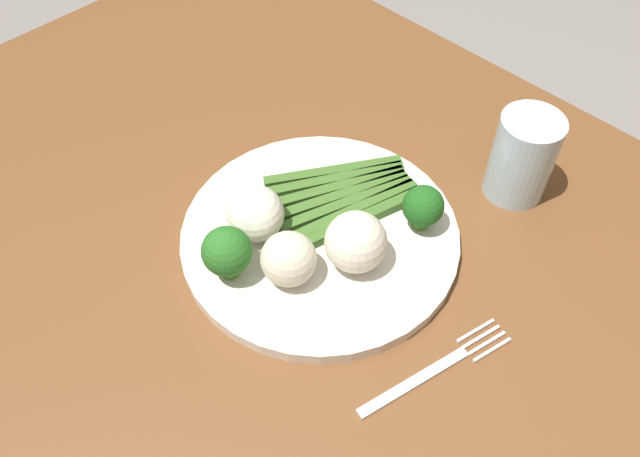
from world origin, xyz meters
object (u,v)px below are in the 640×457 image
(cauliflower_near_center, at_px, (255,214))
(fork, at_px, (436,369))
(plate, at_px, (320,236))
(cauliflower_mid, at_px, (356,242))
(broccoli_back, at_px, (227,252))
(dining_table, at_px, (348,348))
(asparagus_bundle, at_px, (344,196))
(broccoli_front, at_px, (422,206))
(water_glass, at_px, (522,157))
(cauliflower_back_right, at_px, (289,259))

(cauliflower_near_center, height_order, fork, cauliflower_near_center)
(plate, distance_m, fork, 0.19)
(cauliflower_mid, bearing_deg, broccoli_back, -128.17)
(dining_table, height_order, broccoli_back, broccoli_back)
(broccoli_back, bearing_deg, asparagus_bundle, 85.36)
(cauliflower_mid, bearing_deg, asparagus_bundle, 141.20)
(broccoli_front, relative_size, water_glass, 0.52)
(cauliflower_back_right, distance_m, water_glass, 0.28)
(plate, bearing_deg, dining_table, -19.26)
(cauliflower_near_center, relative_size, water_glass, 0.58)
(fork, relative_size, water_glass, 1.61)
(cauliflower_near_center, relative_size, fork, 0.36)
(dining_table, height_order, fork, fork)
(cauliflower_near_center, height_order, cauliflower_back_right, cauliflower_near_center)
(broccoli_front, xyz_separation_m, cauliflower_mid, (-0.02, -0.08, 0.00))
(broccoli_back, relative_size, cauliflower_mid, 0.97)
(dining_table, bearing_deg, plate, 160.74)
(water_glass, bearing_deg, broccoli_back, -112.43)
(dining_table, relative_size, cauliflower_back_right, 23.15)
(broccoli_front, bearing_deg, water_glass, 74.99)
(dining_table, height_order, plate, plate)
(dining_table, distance_m, broccoli_front, 0.19)
(broccoli_front, bearing_deg, dining_table, -89.51)
(dining_table, xyz_separation_m, fork, (0.11, -0.01, 0.12))
(dining_table, relative_size, asparagus_bundle, 7.23)
(water_glass, bearing_deg, dining_table, -98.17)
(asparagus_bundle, xyz_separation_m, cauliflower_back_right, (0.03, -0.11, 0.02))
(broccoli_back, height_order, cauliflower_near_center, broccoli_back)
(asparagus_bundle, distance_m, broccoli_back, 0.15)
(broccoli_back, bearing_deg, cauliflower_near_center, 110.94)
(dining_table, height_order, water_glass, water_glass)
(plate, bearing_deg, water_glass, 63.84)
(broccoli_back, height_order, water_glass, water_glass)
(asparagus_bundle, xyz_separation_m, cauliflower_mid, (0.07, -0.05, 0.03))
(cauliflower_mid, bearing_deg, water_glass, 76.59)
(broccoli_front, xyz_separation_m, water_glass, (0.03, 0.13, 0.01))
(asparagus_bundle, bearing_deg, cauliflower_mid, 72.44)
(dining_table, xyz_separation_m, broccoli_back, (-0.09, -0.08, 0.17))
(asparagus_bundle, distance_m, cauliflower_near_center, 0.11)
(cauliflower_back_right, bearing_deg, fork, 10.14)
(plate, relative_size, cauliflower_near_center, 4.94)
(broccoli_front, xyz_separation_m, fork, (0.12, -0.11, -0.04))
(fork, bearing_deg, cauliflower_near_center, 107.43)
(fork, bearing_deg, cauliflower_back_right, 113.82)
(cauliflower_near_center, bearing_deg, broccoli_front, 48.19)
(broccoli_front, xyz_separation_m, broccoli_back, (-0.09, -0.18, 0.00))
(broccoli_front, bearing_deg, cauliflower_back_right, -109.21)
(plate, xyz_separation_m, water_glass, (0.10, 0.21, 0.04))
(broccoli_back, xyz_separation_m, fork, (0.21, 0.07, -0.05))
(plate, distance_m, water_glass, 0.24)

